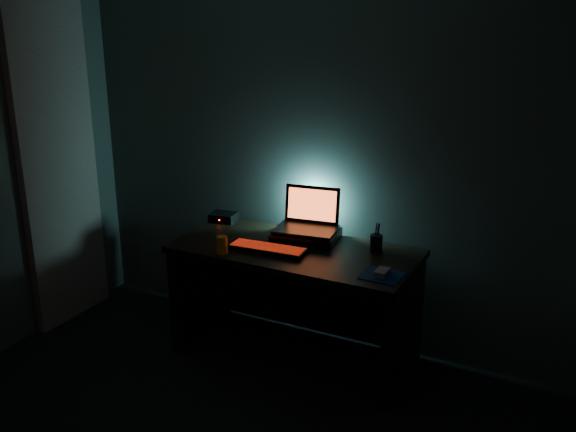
{
  "coord_description": "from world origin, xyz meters",
  "views": [
    {
      "loc": [
        1.63,
        -1.68,
        2.17
      ],
      "look_at": [
        -0.02,
        1.57,
        0.97
      ],
      "focal_mm": 40.0,
      "sensor_mm": 36.0,
      "label": 1
    }
  ],
  "objects_px": {
    "keyboard": "(268,249)",
    "juice_glass": "(222,245)",
    "pen_cup": "(376,243)",
    "mouse": "(382,272)",
    "router": "(223,217)",
    "laptop": "(309,219)"
  },
  "relations": [
    {
      "from": "pen_cup",
      "to": "juice_glass",
      "type": "xyz_separation_m",
      "value": [
        -0.81,
        -0.44,
        0.0
      ]
    },
    {
      "from": "pen_cup",
      "to": "router",
      "type": "xyz_separation_m",
      "value": [
        -1.14,
        0.07,
        -0.03
      ]
    },
    {
      "from": "keyboard",
      "to": "pen_cup",
      "type": "xyz_separation_m",
      "value": [
        0.59,
        0.28,
        0.04
      ]
    },
    {
      "from": "laptop",
      "to": "router",
      "type": "distance_m",
      "value": 0.67
    },
    {
      "from": "pen_cup",
      "to": "router",
      "type": "distance_m",
      "value": 1.14
    },
    {
      "from": "mouse",
      "to": "pen_cup",
      "type": "bearing_deg",
      "value": 115.75
    },
    {
      "from": "laptop",
      "to": "keyboard",
      "type": "distance_m",
      "value": 0.37
    },
    {
      "from": "laptop",
      "to": "router",
      "type": "xyz_separation_m",
      "value": [
        -0.66,
        0.03,
        -0.09
      ]
    },
    {
      "from": "laptop",
      "to": "mouse",
      "type": "xyz_separation_m",
      "value": [
        0.63,
        -0.38,
        -0.1
      ]
    },
    {
      "from": "keyboard",
      "to": "juice_glass",
      "type": "bearing_deg",
      "value": -148.1
    },
    {
      "from": "laptop",
      "to": "router",
      "type": "relative_size",
      "value": 2.18
    },
    {
      "from": "keyboard",
      "to": "mouse",
      "type": "bearing_deg",
      "value": -7.37
    },
    {
      "from": "keyboard",
      "to": "juice_glass",
      "type": "distance_m",
      "value": 0.28
    },
    {
      "from": "juice_glass",
      "to": "laptop",
      "type": "bearing_deg",
      "value": 55.29
    },
    {
      "from": "router",
      "to": "mouse",
      "type": "bearing_deg",
      "value": -26.05
    },
    {
      "from": "mouse",
      "to": "juice_glass",
      "type": "relative_size",
      "value": 0.98
    },
    {
      "from": "juice_glass",
      "to": "pen_cup",
      "type": "bearing_deg",
      "value": 28.55
    },
    {
      "from": "laptop",
      "to": "pen_cup",
      "type": "relative_size",
      "value": 3.84
    },
    {
      "from": "juice_glass",
      "to": "router",
      "type": "relative_size",
      "value": 0.57
    },
    {
      "from": "router",
      "to": "juice_glass",
      "type": "bearing_deg",
      "value": -66.79
    },
    {
      "from": "mouse",
      "to": "router",
      "type": "relative_size",
      "value": 0.56
    },
    {
      "from": "mouse",
      "to": "juice_glass",
      "type": "height_order",
      "value": "juice_glass"
    }
  ]
}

